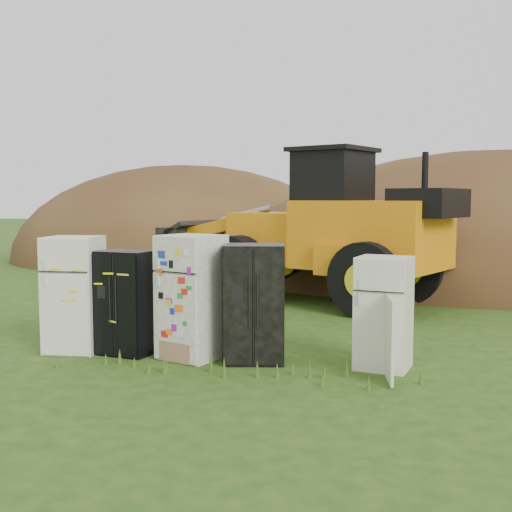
{
  "coord_description": "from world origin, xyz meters",
  "views": [
    {
      "loc": [
        2.54,
        -9.41,
        2.48
      ],
      "look_at": [
        0.03,
        2.0,
        1.42
      ],
      "focal_mm": 45.0,
      "sensor_mm": 36.0,
      "label": 1
    }
  ],
  "objects_px": {
    "fridge_open_door": "(384,313)",
    "fridge_black_side": "(127,302)",
    "fridge_sticker": "(192,297)",
    "fridge_leftmost": "(74,294)",
    "wheel_loader": "(300,225)",
    "fridge_dark_mid": "(254,303)"
  },
  "relations": [
    {
      "from": "fridge_leftmost",
      "to": "fridge_dark_mid",
      "type": "distance_m",
      "value": 2.98
    },
    {
      "from": "fridge_open_door",
      "to": "wheel_loader",
      "type": "xyz_separation_m",
      "value": [
        -2.16,
        6.11,
        1.01
      ]
    },
    {
      "from": "fridge_black_side",
      "to": "wheel_loader",
      "type": "relative_size",
      "value": 0.22
    },
    {
      "from": "fridge_leftmost",
      "to": "wheel_loader",
      "type": "bearing_deg",
      "value": 59.97
    },
    {
      "from": "fridge_black_side",
      "to": "wheel_loader",
      "type": "xyz_separation_m",
      "value": [
        1.87,
        6.05,
        1.0
      ]
    },
    {
      "from": "fridge_black_side",
      "to": "fridge_open_door",
      "type": "height_order",
      "value": "fridge_black_side"
    },
    {
      "from": "fridge_dark_mid",
      "to": "fridge_open_door",
      "type": "xyz_separation_m",
      "value": [
        1.94,
        0.01,
        -0.07
      ]
    },
    {
      "from": "fridge_open_door",
      "to": "wheel_loader",
      "type": "height_order",
      "value": "wheel_loader"
    },
    {
      "from": "fridge_leftmost",
      "to": "fridge_open_door",
      "type": "distance_m",
      "value": 4.92
    },
    {
      "from": "fridge_leftmost",
      "to": "wheel_loader",
      "type": "height_order",
      "value": "wheel_loader"
    },
    {
      "from": "fridge_black_side",
      "to": "wheel_loader",
      "type": "height_order",
      "value": "wheel_loader"
    },
    {
      "from": "fridge_black_side",
      "to": "fridge_dark_mid",
      "type": "relative_size",
      "value": 0.93
    },
    {
      "from": "fridge_black_side",
      "to": "wheel_loader",
      "type": "bearing_deg",
      "value": 83.95
    },
    {
      "from": "wheel_loader",
      "to": "fridge_open_door",
      "type": "bearing_deg",
      "value": -46.33
    },
    {
      "from": "fridge_sticker",
      "to": "fridge_open_door",
      "type": "bearing_deg",
      "value": 21.13
    },
    {
      "from": "fridge_sticker",
      "to": "fridge_dark_mid",
      "type": "bearing_deg",
      "value": 20.97
    },
    {
      "from": "fridge_black_side",
      "to": "fridge_open_door",
      "type": "relative_size",
      "value": 1.01
    },
    {
      "from": "fridge_sticker",
      "to": "fridge_open_door",
      "type": "height_order",
      "value": "fridge_sticker"
    },
    {
      "from": "fridge_leftmost",
      "to": "fridge_open_door",
      "type": "relative_size",
      "value": 1.14
    },
    {
      "from": "fridge_black_side",
      "to": "fridge_sticker",
      "type": "xyz_separation_m",
      "value": [
        1.11,
        -0.06,
        0.13
      ]
    },
    {
      "from": "fridge_dark_mid",
      "to": "fridge_sticker",
      "type": "bearing_deg",
      "value": 168.44
    },
    {
      "from": "fridge_open_door",
      "to": "fridge_black_side",
      "type": "bearing_deg",
      "value": -169.16
    }
  ]
}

